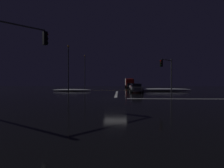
{
  "coord_description": "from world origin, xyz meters",
  "views": [
    {
      "loc": [
        0.41,
        -18.78,
        1.81
      ],
      "look_at": [
        -0.88,
        12.05,
        1.5
      ],
      "focal_mm": 27.15,
      "sensor_mm": 36.0,
      "label": 1
    }
  ],
  "objects_px": {
    "sedan_white": "(133,86)",
    "streetlamp_left_far": "(85,70)",
    "sedan_gray": "(136,88)",
    "traffic_signal_ne": "(167,69)",
    "sedan_red": "(135,87)",
    "sedan_black": "(130,86)",
    "traffic_signal_sw": "(6,46)",
    "box_truck": "(129,83)",
    "streetlamp_left_near": "(68,65)"
  },
  "relations": [
    {
      "from": "sedan_white",
      "to": "streetlamp_left_far",
      "type": "relative_size",
      "value": 0.45
    },
    {
      "from": "sedan_gray",
      "to": "traffic_signal_ne",
      "type": "xyz_separation_m",
      "value": [
        4.44,
        -3.26,
        3.01
      ]
    },
    {
      "from": "sedan_white",
      "to": "sedan_gray",
      "type": "bearing_deg",
      "value": -92.48
    },
    {
      "from": "sedan_red",
      "to": "sedan_white",
      "type": "relative_size",
      "value": 1.0
    },
    {
      "from": "sedan_gray",
      "to": "streetlamp_left_far",
      "type": "distance_m",
      "value": 23.42
    },
    {
      "from": "sedan_white",
      "to": "traffic_signal_ne",
      "type": "relative_size",
      "value": 0.78
    },
    {
      "from": "sedan_gray",
      "to": "streetlamp_left_far",
      "type": "height_order",
      "value": "streetlamp_left_far"
    },
    {
      "from": "sedan_gray",
      "to": "sedan_black",
      "type": "distance_m",
      "value": 18.4
    },
    {
      "from": "traffic_signal_sw",
      "to": "sedan_white",
      "type": "bearing_deg",
      "value": 69.5
    },
    {
      "from": "traffic_signal_sw",
      "to": "traffic_signal_ne",
      "type": "bearing_deg",
      "value": 45.0
    },
    {
      "from": "sedan_white",
      "to": "box_truck",
      "type": "xyz_separation_m",
      "value": [
        -0.23,
        13.52,
        0.91
      ]
    },
    {
      "from": "streetlamp_left_far",
      "to": "sedan_red",
      "type": "bearing_deg",
      "value": -45.3
    },
    {
      "from": "sedan_white",
      "to": "sedan_black",
      "type": "relative_size",
      "value": 1.0
    },
    {
      "from": "traffic_signal_sw",
      "to": "streetlamp_left_near",
      "type": "height_order",
      "value": "streetlamp_left_near"
    },
    {
      "from": "box_truck",
      "to": "streetlamp_left_near",
      "type": "xyz_separation_m",
      "value": [
        -13.27,
        -22.46,
        3.54
      ]
    },
    {
      "from": "sedan_white",
      "to": "traffic_signal_ne",
      "type": "bearing_deg",
      "value": -75.45
    },
    {
      "from": "sedan_white",
      "to": "streetlamp_left_far",
      "type": "height_order",
      "value": "streetlamp_left_far"
    },
    {
      "from": "traffic_signal_ne",
      "to": "streetlamp_left_far",
      "type": "distance_m",
      "value": 28.25
    },
    {
      "from": "sedan_red",
      "to": "traffic_signal_sw",
      "type": "distance_m",
      "value": 26.71
    },
    {
      "from": "traffic_signal_sw",
      "to": "sedan_black",
      "type": "bearing_deg",
      "value": 73.46
    },
    {
      "from": "streetlamp_left_far",
      "to": "streetlamp_left_near",
      "type": "height_order",
      "value": "streetlamp_left_far"
    },
    {
      "from": "streetlamp_left_far",
      "to": "streetlamp_left_near",
      "type": "relative_size",
      "value": 1.06
    },
    {
      "from": "sedan_gray",
      "to": "traffic_signal_ne",
      "type": "height_order",
      "value": "traffic_signal_ne"
    },
    {
      "from": "sedan_red",
      "to": "streetlamp_left_near",
      "type": "height_order",
      "value": "streetlamp_left_near"
    },
    {
      "from": "box_truck",
      "to": "traffic_signal_ne",
      "type": "xyz_separation_m",
      "value": [
        4.16,
        -28.63,
        2.1
      ]
    },
    {
      "from": "sedan_black",
      "to": "streetlamp_left_near",
      "type": "bearing_deg",
      "value": -130.25
    },
    {
      "from": "box_truck",
      "to": "streetlamp_left_near",
      "type": "bearing_deg",
      "value": -120.58
    },
    {
      "from": "traffic_signal_sw",
      "to": "streetlamp_left_near",
      "type": "bearing_deg",
      "value": 95.7
    },
    {
      "from": "sedan_red",
      "to": "streetlamp_left_far",
      "type": "bearing_deg",
      "value": 134.7
    },
    {
      "from": "box_truck",
      "to": "streetlamp_left_far",
      "type": "xyz_separation_m",
      "value": [
        -13.27,
        -6.46,
        3.81
      ]
    },
    {
      "from": "sedan_white",
      "to": "traffic_signal_ne",
      "type": "xyz_separation_m",
      "value": [
        3.92,
        -15.11,
        3.01
      ]
    },
    {
      "from": "traffic_signal_ne",
      "to": "sedan_red",
      "type": "bearing_deg",
      "value": 115.25
    },
    {
      "from": "box_truck",
      "to": "sedan_red",
      "type": "bearing_deg",
      "value": -89.87
    },
    {
      "from": "sedan_red",
      "to": "streetlamp_left_near",
      "type": "distance_m",
      "value": 14.27
    },
    {
      "from": "sedan_white",
      "to": "box_truck",
      "type": "relative_size",
      "value": 0.52
    },
    {
      "from": "sedan_red",
      "to": "traffic_signal_ne",
      "type": "distance_m",
      "value": 10.09
    },
    {
      "from": "traffic_signal_sw",
      "to": "streetlamp_left_far",
      "type": "bearing_deg",
      "value": 93.27
    },
    {
      "from": "sedan_gray",
      "to": "traffic_signal_sw",
      "type": "height_order",
      "value": "traffic_signal_sw"
    },
    {
      "from": "sedan_white",
      "to": "streetlamp_left_far",
      "type": "distance_m",
      "value": 15.95
    },
    {
      "from": "traffic_signal_ne",
      "to": "streetlamp_left_near",
      "type": "relative_size",
      "value": 0.61
    },
    {
      "from": "streetlamp_left_far",
      "to": "box_truck",
      "type": "bearing_deg",
      "value": 25.95
    },
    {
      "from": "sedan_black",
      "to": "streetlamp_left_near",
      "type": "xyz_separation_m",
      "value": [
        -13.11,
        -15.49,
        4.45
      ]
    },
    {
      "from": "sedan_white",
      "to": "traffic_signal_sw",
      "type": "distance_m",
      "value": 32.65
    },
    {
      "from": "streetlamp_left_near",
      "to": "sedan_gray",
      "type": "bearing_deg",
      "value": -12.63
    },
    {
      "from": "sedan_gray",
      "to": "sedan_black",
      "type": "height_order",
      "value": "same"
    },
    {
      "from": "sedan_black",
      "to": "box_truck",
      "type": "xyz_separation_m",
      "value": [
        0.16,
        6.97,
        0.91
      ]
    },
    {
      "from": "sedan_gray",
      "to": "box_truck",
      "type": "distance_m",
      "value": 25.39
    },
    {
      "from": "box_truck",
      "to": "streetlamp_left_far",
      "type": "relative_size",
      "value": 0.86
    },
    {
      "from": "sedan_white",
      "to": "sedan_red",
      "type": "bearing_deg",
      "value": -91.67
    },
    {
      "from": "streetlamp_left_near",
      "to": "sedan_red",
      "type": "bearing_deg",
      "value": 10.8
    }
  ]
}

